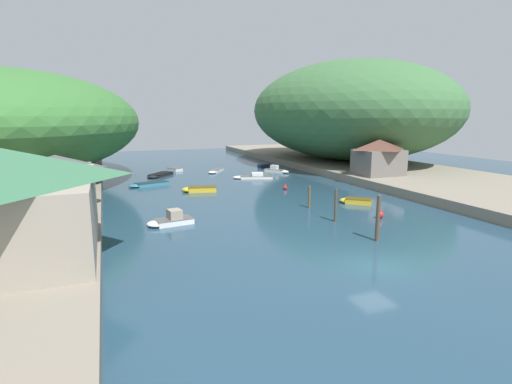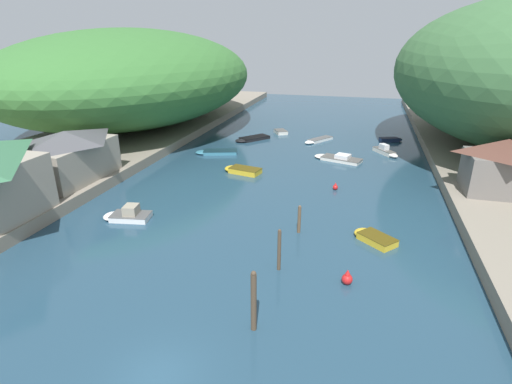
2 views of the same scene
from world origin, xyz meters
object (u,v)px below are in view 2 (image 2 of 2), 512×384
(channel_buoy_near, at_px, (347,278))
(person_on_quay, at_px, (65,179))
(boathouse_shed, at_px, (68,155))
(boat_open_rowboat, at_px, (215,152))
(right_bank_cottage, at_px, (503,165))
(boat_mid_channel, at_px, (337,158))
(boat_moored_right, at_px, (317,140))
(boat_far_right_bank, at_px, (241,170))
(boat_white_cruiser, at_px, (251,139))
(boat_cabin_cruiser, at_px, (373,237))
(boat_red_skiff, at_px, (386,152))
(channel_buoy_far, at_px, (335,187))
(boat_small_dinghy, at_px, (392,140))
(boat_navy_launch, at_px, (280,131))
(boat_far_upstream, at_px, (127,215))

(channel_buoy_near, height_order, person_on_quay, person_on_quay)
(boathouse_shed, bearing_deg, person_on_quay, -61.75)
(channel_buoy_near, bearing_deg, boat_open_rowboat, 125.73)
(boathouse_shed, bearing_deg, right_bank_cottage, 10.10)
(right_bank_cottage, bearing_deg, boat_mid_channel, 146.48)
(boat_moored_right, relative_size, boat_far_right_bank, 1.14)
(boat_white_cruiser, height_order, channel_buoy_near, channel_buoy_near)
(boat_white_cruiser, bearing_deg, person_on_quay, 106.48)
(right_bank_cottage, relative_size, person_on_quay, 3.97)
(boat_cabin_cruiser, xyz_separation_m, person_on_quay, (-28.75, 0.99, 1.85))
(person_on_quay, bearing_deg, boat_red_skiff, -43.05)
(boat_open_rowboat, height_order, channel_buoy_far, channel_buoy_far)
(boat_cabin_cruiser, relative_size, boat_red_skiff, 0.83)
(boat_small_dinghy, distance_m, boat_open_rowboat, 26.75)
(boat_navy_launch, distance_m, boat_mid_channel, 16.48)
(boat_red_skiff, bearing_deg, channel_buoy_near, 49.35)
(boat_open_rowboat, bearing_deg, boat_white_cruiser, -35.38)
(boat_moored_right, height_order, boat_far_upstream, boat_far_upstream)
(boat_mid_channel, bearing_deg, boat_far_right_bank, 144.98)
(boat_moored_right, xyz_separation_m, boat_red_skiff, (9.75, -4.46, 0.17))
(right_bank_cottage, xyz_separation_m, boat_far_upstream, (-31.94, -12.28, -3.41))
(boat_white_cruiser, bearing_deg, boat_far_upstream, 122.86)
(boathouse_shed, relative_size, boat_small_dinghy, 2.81)
(boathouse_shed, xyz_separation_m, right_bank_cottage, (41.27, 7.35, 0.07))
(boat_mid_channel, height_order, boat_far_upstream, boat_far_upstream)
(boathouse_shed, height_order, boat_white_cruiser, boathouse_shed)
(boat_white_cruiser, bearing_deg, boathouse_shed, 102.20)
(channel_buoy_near, bearing_deg, boat_navy_launch, 107.78)
(channel_buoy_near, bearing_deg, channel_buoy_far, 97.15)
(boat_red_skiff, xyz_separation_m, channel_buoy_far, (-5.49, -15.13, -0.07))
(boat_small_dinghy, relative_size, boat_far_right_bank, 0.77)
(right_bank_cottage, bearing_deg, channel_buoy_near, -126.84)
(right_bank_cottage, xyz_separation_m, boat_open_rowboat, (-31.77, 9.09, -3.57))
(boat_open_rowboat, relative_size, boat_red_skiff, 1.33)
(boat_far_right_bank, bearing_deg, person_on_quay, 143.77)
(boat_mid_channel, distance_m, boat_far_upstream, 27.90)
(boat_navy_launch, xyz_separation_m, boat_far_right_bank, (-0.21, -20.86, 0.03))
(boat_navy_launch, height_order, boat_moored_right, boat_navy_launch)
(boat_moored_right, xyz_separation_m, boat_far_right_bank, (-6.82, -16.82, 0.10))
(boat_mid_channel, relative_size, channel_buoy_near, 6.14)
(channel_buoy_far, bearing_deg, boathouse_shed, -165.10)
(boat_cabin_cruiser, distance_m, boat_far_upstream, 20.75)
(boat_white_cruiser, xyz_separation_m, boat_open_rowboat, (-2.64, -8.39, 0.00))
(boat_navy_launch, xyz_separation_m, boat_mid_channel, (10.23, -12.92, -0.01))
(boat_moored_right, relative_size, boat_far_upstream, 1.24)
(boat_red_skiff, xyz_separation_m, boat_far_right_bank, (-16.57, -12.37, -0.08))
(boat_navy_launch, xyz_separation_m, boat_small_dinghy, (17.39, -1.07, 0.01))
(boat_red_skiff, bearing_deg, boat_mid_channel, 1.25)
(boat_far_right_bank, bearing_deg, boat_red_skiff, -40.49)
(boat_white_cruiser, xyz_separation_m, boat_cabin_cruiser, (17.88, -28.18, 0.06))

